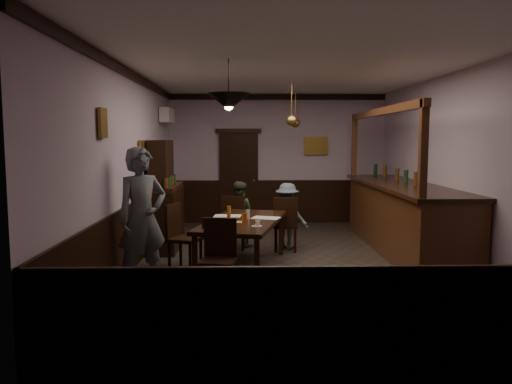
{
  "coord_description": "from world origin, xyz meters",
  "views": [
    {
      "loc": [
        -0.77,
        -7.65,
        1.96
      ],
      "look_at": [
        -0.59,
        -0.05,
        1.15
      ],
      "focal_mm": 35.0,
      "sensor_mm": 36.0,
      "label": 1
    }
  ],
  "objects_px": {
    "chair_far_left": "(235,220)",
    "bar_counter": "(402,216)",
    "chair_far_right": "(286,222)",
    "sideboard": "(164,205)",
    "person_seated_left": "(238,214)",
    "coffee_cup": "(258,223)",
    "chair_side": "(180,233)",
    "chair_near": "(219,254)",
    "pendant_brass_mid": "(292,121)",
    "person_standing": "(142,219)",
    "person_seated_right": "(287,216)",
    "dining_table": "(243,224)",
    "soda_can": "(245,217)",
    "pendant_brass_far": "(295,123)",
    "pendant_iron": "(229,102)"
  },
  "relations": [
    {
      "from": "person_standing",
      "to": "soda_can",
      "type": "xyz_separation_m",
      "value": [
        1.33,
        0.84,
        -0.12
      ]
    },
    {
      "from": "pendant_brass_mid",
      "to": "chair_far_right",
      "type": "bearing_deg",
      "value": -102.96
    },
    {
      "from": "person_standing",
      "to": "sideboard",
      "type": "height_order",
      "value": "sideboard"
    },
    {
      "from": "chair_far_left",
      "to": "coffee_cup",
      "type": "bearing_deg",
      "value": 115.58
    },
    {
      "from": "soda_can",
      "to": "pendant_iron",
      "type": "relative_size",
      "value": 0.18
    },
    {
      "from": "person_seated_left",
      "to": "coffee_cup",
      "type": "height_order",
      "value": "person_seated_left"
    },
    {
      "from": "chair_far_left",
      "to": "coffee_cup",
      "type": "xyz_separation_m",
      "value": [
        0.36,
        -1.91,
        0.27
      ]
    },
    {
      "from": "chair_near",
      "to": "pendant_brass_mid",
      "type": "height_order",
      "value": "pendant_brass_mid"
    },
    {
      "from": "chair_far_left",
      "to": "person_standing",
      "type": "xyz_separation_m",
      "value": [
        -1.15,
        -2.32,
        0.4
      ]
    },
    {
      "from": "dining_table",
      "to": "soda_can",
      "type": "bearing_deg",
      "value": -78.91
    },
    {
      "from": "sideboard",
      "to": "person_seated_right",
      "type": "bearing_deg",
      "value": -2.01
    },
    {
      "from": "person_standing",
      "to": "chair_far_right",
      "type": "bearing_deg",
      "value": 8.3
    },
    {
      "from": "sideboard",
      "to": "chair_far_left",
      "type": "bearing_deg",
      "value": -6.61
    },
    {
      "from": "sideboard",
      "to": "pendant_iron",
      "type": "bearing_deg",
      "value": -61.28
    },
    {
      "from": "chair_side",
      "to": "soda_can",
      "type": "xyz_separation_m",
      "value": [
        0.98,
        -0.17,
        0.27
      ]
    },
    {
      "from": "dining_table",
      "to": "bar_counter",
      "type": "xyz_separation_m",
      "value": [
        2.78,
        1.14,
        -0.06
      ]
    },
    {
      "from": "chair_far_right",
      "to": "chair_far_left",
      "type": "bearing_deg",
      "value": -7.68
    },
    {
      "from": "pendant_brass_far",
      "to": "person_standing",
      "type": "bearing_deg",
      "value": -120.57
    },
    {
      "from": "person_standing",
      "to": "chair_near",
      "type": "bearing_deg",
      "value": -54.62
    },
    {
      "from": "chair_far_left",
      "to": "sideboard",
      "type": "height_order",
      "value": "sideboard"
    },
    {
      "from": "pendant_iron",
      "to": "pendant_brass_far",
      "type": "xyz_separation_m",
      "value": [
        1.27,
        3.85,
        -0.15
      ]
    },
    {
      "from": "soda_can",
      "to": "sideboard",
      "type": "bearing_deg",
      "value": 131.72
    },
    {
      "from": "chair_side",
      "to": "sideboard",
      "type": "relative_size",
      "value": 0.51
    },
    {
      "from": "person_seated_left",
      "to": "chair_far_right",
      "type": "bearing_deg",
      "value": 174.94
    },
    {
      "from": "chair_far_right",
      "to": "pendant_iron",
      "type": "relative_size",
      "value": 1.45
    },
    {
      "from": "bar_counter",
      "to": "pendant_brass_far",
      "type": "height_order",
      "value": "pendant_brass_far"
    },
    {
      "from": "dining_table",
      "to": "pendant_brass_mid",
      "type": "bearing_deg",
      "value": 63.76
    },
    {
      "from": "pendant_iron",
      "to": "pendant_brass_mid",
      "type": "height_order",
      "value": "same"
    },
    {
      "from": "chair_far_left",
      "to": "chair_side",
      "type": "distance_m",
      "value": 1.53
    },
    {
      "from": "person_seated_left",
      "to": "person_standing",
      "type": "bearing_deg",
      "value": 89.86
    },
    {
      "from": "person_seated_left",
      "to": "coffee_cup",
      "type": "bearing_deg",
      "value": 122.71
    },
    {
      "from": "chair_far_right",
      "to": "person_standing",
      "type": "relative_size",
      "value": 0.52
    },
    {
      "from": "chair_far_left",
      "to": "coffee_cup",
      "type": "height_order",
      "value": "chair_far_left"
    },
    {
      "from": "chair_far_left",
      "to": "pendant_iron",
      "type": "bearing_deg",
      "value": 104.17
    },
    {
      "from": "chair_far_right",
      "to": "chair_side",
      "type": "bearing_deg",
      "value": 38.61
    },
    {
      "from": "soda_can",
      "to": "bar_counter",
      "type": "relative_size",
      "value": 0.03
    },
    {
      "from": "chair_side",
      "to": "person_standing",
      "type": "bearing_deg",
      "value": -177.89
    },
    {
      "from": "chair_side",
      "to": "pendant_brass_far",
      "type": "height_order",
      "value": "pendant_brass_far"
    },
    {
      "from": "chair_far_right",
      "to": "bar_counter",
      "type": "xyz_separation_m",
      "value": [
        2.05,
        0.0,
        0.1
      ]
    },
    {
      "from": "chair_near",
      "to": "pendant_brass_far",
      "type": "xyz_separation_m",
      "value": [
        1.39,
        4.36,
        1.77
      ]
    },
    {
      "from": "chair_near",
      "to": "person_standing",
      "type": "relative_size",
      "value": 0.52
    },
    {
      "from": "person_seated_left",
      "to": "coffee_cup",
      "type": "relative_size",
      "value": 14.98
    },
    {
      "from": "chair_far_left",
      "to": "bar_counter",
      "type": "xyz_separation_m",
      "value": [
        2.94,
        -0.2,
        0.1
      ]
    },
    {
      "from": "chair_far_right",
      "to": "bar_counter",
      "type": "relative_size",
      "value": 0.22
    },
    {
      "from": "person_standing",
      "to": "pendant_iron",
      "type": "bearing_deg",
      "value": -27.57
    },
    {
      "from": "chair_side",
      "to": "person_standing",
      "type": "height_order",
      "value": "person_standing"
    },
    {
      "from": "person_seated_right",
      "to": "bar_counter",
      "type": "relative_size",
      "value": 0.27
    },
    {
      "from": "chair_far_right",
      "to": "chair_near",
      "type": "xyz_separation_m",
      "value": [
        -1.04,
        -2.42,
        0.0
      ]
    },
    {
      "from": "chair_side",
      "to": "pendant_brass_far",
      "type": "xyz_separation_m",
      "value": [
        2.04,
        3.05,
        1.75
      ]
    },
    {
      "from": "coffee_cup",
      "to": "chair_side",
      "type": "bearing_deg",
      "value": 165.66
    }
  ]
}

